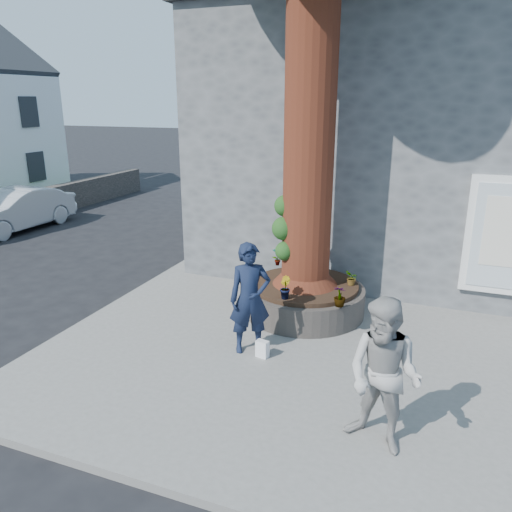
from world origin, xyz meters
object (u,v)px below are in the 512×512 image
(planter, at_px, (304,298))
(woman, at_px, (384,376))
(car_silver, at_px, (16,210))
(man, at_px, (250,299))

(planter, relative_size, woman, 1.22)
(woman, bearing_deg, planter, 137.82)
(planter, xyz_separation_m, car_silver, (-10.60, 3.24, 0.26))
(planter, bearing_deg, woman, -61.14)
(man, xyz_separation_m, car_silver, (-10.19, 5.05, -0.37))
(man, relative_size, car_silver, 0.45)
(man, distance_m, car_silver, 11.38)
(woman, bearing_deg, car_silver, 170.75)
(woman, relative_size, car_silver, 0.46)
(planter, relative_size, man, 1.25)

